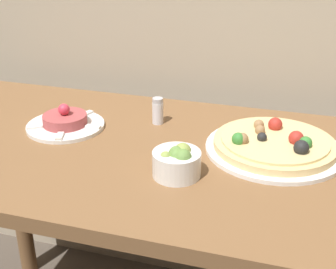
% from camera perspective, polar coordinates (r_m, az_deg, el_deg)
% --- Properties ---
extents(dining_table, '(1.41, 0.67, 0.76)m').
position_cam_1_polar(dining_table, '(1.18, -0.45, -6.64)').
color(dining_table, brown).
rests_on(dining_table, ground_plane).
extents(pizza_plate, '(0.33, 0.33, 0.06)m').
position_cam_1_polar(pizza_plate, '(1.14, 12.85, -1.19)').
color(pizza_plate, white).
rests_on(pizza_plate, dining_table).
extents(tartare_plate, '(0.21, 0.21, 0.07)m').
position_cam_1_polar(tartare_plate, '(1.27, -12.41, 1.45)').
color(tartare_plate, white).
rests_on(tartare_plate, dining_table).
extents(small_bowl, '(0.11, 0.11, 0.07)m').
position_cam_1_polar(small_bowl, '(1.00, 1.13, -3.33)').
color(small_bowl, white).
rests_on(small_bowl, dining_table).
extents(salt_shaker, '(0.03, 0.03, 0.07)m').
position_cam_1_polar(salt_shaker, '(1.26, -1.26, 2.89)').
color(salt_shaker, silver).
rests_on(salt_shaker, dining_table).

